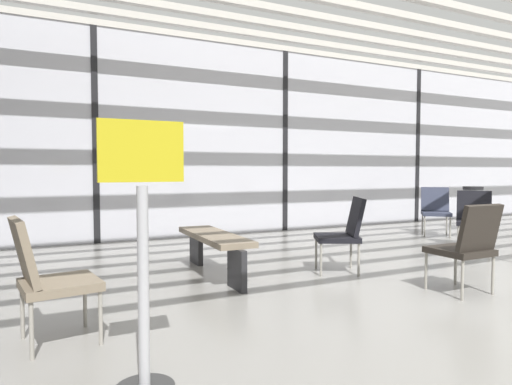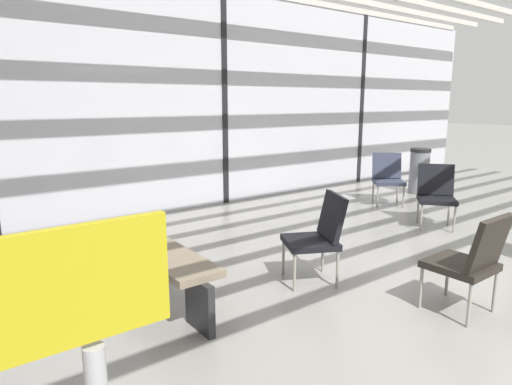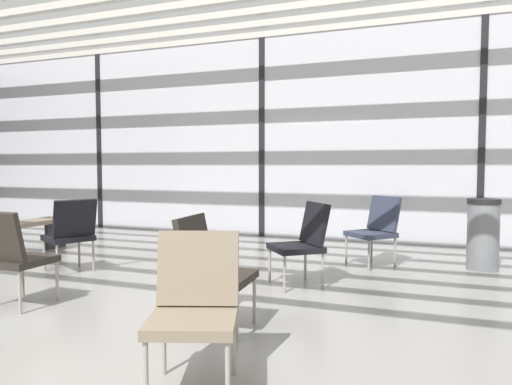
# 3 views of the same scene
# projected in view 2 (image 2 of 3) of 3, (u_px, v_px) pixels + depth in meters

# --- Properties ---
(glass_curtain_wall) EXTENTS (14.00, 0.08, 3.48)m
(glass_curtain_wall) POSITION_uv_depth(u_px,v_px,m) (223.00, 101.00, 7.41)
(glass_curtain_wall) COLOR silver
(glass_curtain_wall) RESTS_ON ground
(window_mullion_1) EXTENTS (0.10, 0.12, 3.48)m
(window_mullion_1) POSITION_uv_depth(u_px,v_px,m) (223.00, 101.00, 7.41)
(window_mullion_1) COLOR black
(window_mullion_1) RESTS_ON ground
(window_mullion_2) EXTENTS (0.10, 0.12, 3.48)m
(window_mullion_2) POSITION_uv_depth(u_px,v_px,m) (360.00, 101.00, 9.47)
(window_mullion_2) COLOR black
(window_mullion_2) RESTS_ON ground
(parked_airplane) EXTENTS (12.82, 3.81, 3.81)m
(parked_airplane) POSITION_uv_depth(u_px,v_px,m) (107.00, 94.00, 10.73)
(parked_airplane) COLOR silver
(parked_airplane) RESTS_ON ground
(lounge_chair_0) EXTENTS (0.71, 0.71, 0.87)m
(lounge_chair_0) POSITION_uv_depth(u_px,v_px,m) (388.00, 176.00, 7.54)
(lounge_chair_0) COLOR #33384C
(lounge_chair_0) RESTS_ON ground
(lounge_chair_1) EXTENTS (0.71, 0.70, 0.87)m
(lounge_chair_1) POSITION_uv_depth(u_px,v_px,m) (436.00, 192.00, 6.19)
(lounge_chair_1) COLOR black
(lounge_chair_1) RESTS_ON ground
(lounge_chair_2) EXTENTS (0.68, 0.66, 0.87)m
(lounge_chair_2) POSITION_uv_depth(u_px,v_px,m) (319.00, 232.00, 4.28)
(lounge_chair_2) COLOR black
(lounge_chair_2) RESTS_ON ground
(lounge_chair_3) EXTENTS (0.48, 0.53, 0.87)m
(lounge_chair_3) POSITION_uv_depth(u_px,v_px,m) (471.00, 258.00, 3.59)
(lounge_chair_3) COLOR #28231E
(lounge_chair_3) RESTS_ON ground
(waiting_bench) EXTENTS (0.42, 1.70, 0.47)m
(waiting_bench) POSITION_uv_depth(u_px,v_px,m) (162.00, 261.00, 3.89)
(waiting_bench) COLOR #7F705B
(waiting_bench) RESTS_ON ground
(trash_bin) EXTENTS (0.38, 0.38, 0.86)m
(trash_bin) POSITION_uv_depth(u_px,v_px,m) (419.00, 171.00, 8.43)
(trash_bin) COLOR slate
(trash_bin) RESTS_ON ground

